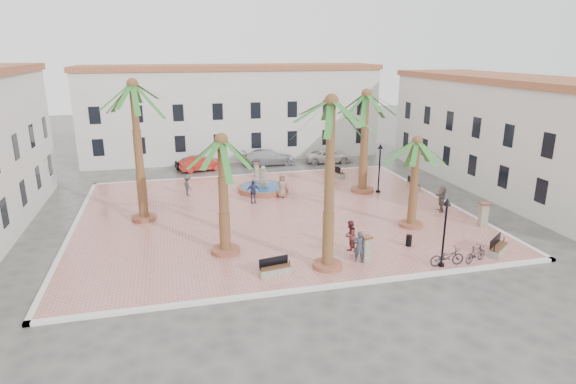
# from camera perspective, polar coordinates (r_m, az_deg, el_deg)

# --- Properties ---
(ground) EXTENTS (120.00, 120.00, 0.00)m
(ground) POSITION_cam_1_polar(r_m,az_deg,el_deg) (33.34, -1.67, -2.76)
(ground) COLOR #56544F
(ground) RESTS_ON ground
(plaza) EXTENTS (26.00, 22.00, 0.15)m
(plaza) POSITION_cam_1_polar(r_m,az_deg,el_deg) (33.32, -1.67, -2.63)
(plaza) COLOR tan
(plaza) RESTS_ON ground
(kerb_n) EXTENTS (26.30, 0.30, 0.16)m
(kerb_n) POSITION_cam_1_polar(r_m,az_deg,el_deg) (43.66, -4.82, 2.00)
(kerb_n) COLOR silver
(kerb_n) RESTS_ON ground
(kerb_s) EXTENTS (26.30, 0.30, 0.16)m
(kerb_s) POSITION_cam_1_polar(r_m,az_deg,el_deg) (23.56, 4.30, -11.20)
(kerb_s) COLOR silver
(kerb_s) RESTS_ON ground
(kerb_e) EXTENTS (0.30, 22.30, 0.16)m
(kerb_e) POSITION_cam_1_polar(r_m,az_deg,el_deg) (38.15, 17.76, -0.92)
(kerb_e) COLOR silver
(kerb_e) RESTS_ON ground
(kerb_w) EXTENTS (0.30, 22.30, 0.16)m
(kerb_w) POSITION_cam_1_polar(r_m,az_deg,el_deg) (33.20, -24.19, -4.21)
(kerb_w) COLOR silver
(kerb_w) RESTS_ON ground
(building_north) EXTENTS (30.40, 7.40, 9.50)m
(building_north) POSITION_cam_1_polar(r_m,az_deg,el_deg) (51.55, -6.64, 9.50)
(building_north) COLOR silver
(building_north) RESTS_ON ground
(building_east) EXTENTS (7.40, 26.40, 9.00)m
(building_east) POSITION_cam_1_polar(r_m,az_deg,el_deg) (42.78, 24.93, 6.28)
(building_east) COLOR silver
(building_east) RESTS_ON ground
(fountain) EXTENTS (4.02, 4.02, 2.08)m
(fountain) POSITION_cam_1_polar(r_m,az_deg,el_deg) (38.39, -2.95, 0.53)
(fountain) COLOR #A3583F
(fountain) RESTS_ON plaza
(palm_nw) EXTENTS (5.31, 5.31, 9.20)m
(palm_nw) POSITION_cam_1_polar(r_m,az_deg,el_deg) (31.76, -17.82, 10.42)
(palm_nw) COLOR #A3583F
(palm_nw) RESTS_ON plaza
(palm_sw) EXTENTS (5.29, 5.29, 6.73)m
(palm_sw) POSITION_cam_1_polar(r_m,az_deg,el_deg) (25.58, -7.85, 4.34)
(palm_sw) COLOR #A3583F
(palm_sw) RESTS_ON plaza
(palm_s) EXTENTS (5.02, 5.02, 8.91)m
(palm_s) POSITION_cam_1_polar(r_m,az_deg,el_deg) (23.18, 5.12, 8.53)
(palm_s) COLOR #A3583F
(palm_s) RESTS_ON plaza
(palm_e) EXTENTS (4.86, 4.86, 5.85)m
(palm_e) POSITION_cam_1_polar(r_m,az_deg,el_deg) (30.60, 14.98, 4.48)
(palm_e) COLOR #A3583F
(palm_e) RESTS_ON plaza
(palm_ne) EXTENTS (5.82, 5.82, 8.06)m
(palm_ne) POSITION_cam_1_polar(r_m,az_deg,el_deg) (37.39, 9.23, 9.98)
(palm_ne) COLOR #A3583F
(palm_ne) RESTS_ON plaza
(bench_s) EXTENTS (1.71, 0.77, 0.87)m
(bench_s) POSITION_cam_1_polar(r_m,az_deg,el_deg) (24.48, -1.55, -9.21)
(bench_s) COLOR gray
(bench_s) RESTS_ON plaza
(bench_se) EXTENTS (1.80, 1.53, 0.96)m
(bench_se) POSITION_cam_1_polar(r_m,az_deg,el_deg) (29.22, 23.64, -6.20)
(bench_se) COLOR gray
(bench_se) RESTS_ON plaza
(bench_e) EXTENTS (0.69, 1.74, 0.90)m
(bench_e) POSITION_cam_1_polar(r_m,az_deg,el_deg) (40.45, 14.65, 0.79)
(bench_e) COLOR gray
(bench_e) RESTS_ON plaza
(bench_ne) EXTENTS (1.05, 2.03, 1.03)m
(bench_ne) POSITION_cam_1_polar(r_m,az_deg,el_deg) (42.88, 5.75, 2.20)
(bench_ne) COLOR gray
(bench_ne) RESTS_ON plaza
(lamppost_s) EXTENTS (0.40, 0.40, 3.72)m
(lamppost_s) POSITION_cam_1_polar(r_m,az_deg,el_deg) (25.75, 18.16, -3.26)
(lamppost_s) COLOR black
(lamppost_s) RESTS_ON plaza
(lamppost_e) EXTENTS (0.42, 0.42, 3.89)m
(lamppost_e) POSITION_cam_1_polar(r_m,az_deg,el_deg) (38.08, 10.82, 3.77)
(lamppost_e) COLOR black
(lamppost_e) RESTS_ON plaza
(bollard_se) EXTENTS (0.60, 0.60, 1.44)m
(bollard_se) POSITION_cam_1_polar(r_m,az_deg,el_deg) (26.03, 9.23, -6.59)
(bollard_se) COLOR gray
(bollard_se) RESTS_ON plaza
(bollard_n) EXTENTS (0.50, 0.50, 1.29)m
(bollard_n) POSITION_cam_1_polar(r_m,az_deg,el_deg) (42.46, -3.75, 2.63)
(bollard_n) COLOR gray
(bollard_n) RESTS_ON plaza
(bollard_e) EXTENTS (0.65, 0.65, 1.56)m
(bollard_e) POSITION_cam_1_polar(r_m,az_deg,el_deg) (33.07, 22.16, -2.44)
(bollard_e) COLOR gray
(bollard_e) RESTS_ON plaza
(litter_bin) EXTENTS (0.34, 0.34, 0.66)m
(litter_bin) POSITION_cam_1_polar(r_m,az_deg,el_deg) (28.63, 14.13, -5.60)
(litter_bin) COLOR black
(litter_bin) RESTS_ON plaza
(cyclist_a) EXTENTS (0.74, 0.61, 1.74)m
(cyclist_a) POSITION_cam_1_polar(r_m,az_deg,el_deg) (25.84, 8.45, -6.43)
(cyclist_a) COLOR #323A49
(cyclist_a) RESTS_ON plaza
(bicycle_a) EXTENTS (1.90, 0.73, 0.99)m
(bicycle_a) POSITION_cam_1_polar(r_m,az_deg,el_deg) (26.63, 18.33, -7.30)
(bicycle_a) COLOR black
(bicycle_a) RESTS_ON plaza
(cyclist_b) EXTENTS (1.07, 1.05, 1.73)m
(cyclist_b) POSITION_cam_1_polar(r_m,az_deg,el_deg) (27.29, 7.33, -5.11)
(cyclist_b) COLOR maroon
(cyclist_b) RESTS_ON plaza
(bicycle_b) EXTENTS (1.63, 0.91, 0.95)m
(bicycle_b) POSITION_cam_1_polar(r_m,az_deg,el_deg) (27.57, 21.35, -6.83)
(bicycle_b) COLOR black
(bicycle_b) RESTS_ON plaza
(pedestrian_fountain_a) EXTENTS (0.91, 0.59, 1.85)m
(pedestrian_fountain_a) POSITION_cam_1_polar(r_m,az_deg,el_deg) (36.51, -0.72, 0.75)
(pedestrian_fountain_a) COLOR #8B6652
(pedestrian_fountain_a) RESTS_ON plaza
(pedestrian_fountain_b) EXTENTS (1.03, 0.46, 1.73)m
(pedestrian_fountain_b) POSITION_cam_1_polar(r_m,az_deg,el_deg) (35.33, -4.17, 0.06)
(pedestrian_fountain_b) COLOR navy
(pedestrian_fountain_b) RESTS_ON plaza
(pedestrian_north) EXTENTS (0.96, 1.20, 1.62)m
(pedestrian_north) POSITION_cam_1_polar(r_m,az_deg,el_deg) (37.84, -11.80, 0.79)
(pedestrian_north) COLOR #424246
(pedestrian_north) RESTS_ON plaza
(pedestrian_east) EXTENTS (0.97, 1.73, 1.78)m
(pedestrian_east) POSITION_cam_1_polar(r_m,az_deg,el_deg) (35.10, 17.74, -0.78)
(pedestrian_east) COLOR #63554E
(pedestrian_east) RESTS_ON plaza
(car_black) EXTENTS (3.85, 2.19, 1.23)m
(car_black) POSITION_cam_1_polar(r_m,az_deg,el_deg) (46.87, -11.07, 3.43)
(car_black) COLOR black
(car_black) RESTS_ON ground
(car_red) EXTENTS (4.44, 2.31, 1.39)m
(car_red) POSITION_cam_1_polar(r_m,az_deg,el_deg) (46.04, -10.20, 3.35)
(car_red) COLOR #A62018
(car_red) RESTS_ON ground
(car_silver) EXTENTS (5.30, 2.28, 1.52)m
(car_silver) POSITION_cam_1_polar(r_m,az_deg,el_deg) (47.74, -2.31, 4.15)
(car_silver) COLOR silver
(car_silver) RESTS_ON ground
(car_white) EXTENTS (4.88, 2.60, 1.31)m
(car_white) POSITION_cam_1_polar(r_m,az_deg,el_deg) (48.92, 4.84, 4.28)
(car_white) COLOR silver
(car_white) RESTS_ON ground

